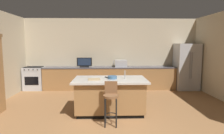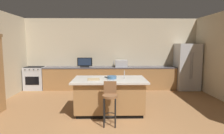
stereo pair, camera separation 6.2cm
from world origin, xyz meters
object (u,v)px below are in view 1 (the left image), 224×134
refrigerator (186,67)px  fruit_bowl (112,77)px  tv_remote (107,77)px  bar_stool_center (111,99)px  cell_phone (98,79)px  microwave (121,63)px  cutting_board (94,79)px  range_oven (34,78)px  tv_monitor (84,63)px  kitchen_island (110,95)px

refrigerator → fruit_bowl: size_ratio=7.66×
refrigerator → tv_remote: bearing=-142.6°
bar_stool_center → cell_phone: size_ratio=6.49×
microwave → cutting_board: bearing=-107.8°
refrigerator → range_oven: 6.11m
refrigerator → cutting_board: size_ratio=5.96×
microwave → cutting_board: (-0.90, -2.80, -0.12)m
bar_stool_center → tv_monitor: bearing=108.9°
cutting_board → microwave: bearing=72.2°
refrigerator → tv_monitor: (-4.08, 0.04, 0.16)m
kitchen_island → cell_phone: bearing=173.3°
microwave → range_oven: bearing=-180.0°
tv_remote → fruit_bowl: bearing=-98.1°
fruit_bowl → refrigerator: bearing=40.5°
cutting_board → bar_stool_center: bearing=-59.4°
range_oven → bar_stool_center: (2.97, -3.50, 0.13)m
fruit_bowl → cutting_board: size_ratio=0.78×
refrigerator → range_oven: (-6.09, 0.09, -0.46)m
microwave → tv_remote: bearing=-102.4°
kitchen_island → cell_phone: size_ratio=12.60×
range_oven → microwave: 3.51m
tv_monitor → fruit_bowl: (1.02, -2.65, -0.13)m
tv_monitor → tv_remote: 2.63m
tv_monitor → fruit_bowl: size_ratio=2.46×
refrigerator → tv_monitor: 4.08m
cutting_board → fruit_bowl: bearing=12.4°
fruit_bowl → tv_remote: 0.22m
bar_stool_center → fruit_bowl: (0.06, 0.80, 0.36)m
kitchen_island → microwave: size_ratio=3.94×
bar_stool_center → cell_phone: bar_stool_center is taller
microwave → tv_remote: size_ratio=2.82×
range_oven → tv_monitor: (2.01, -0.05, 0.62)m
microwave → fruit_bowl: bearing=-99.0°
refrigerator → tv_remote: refrigerator is taller
kitchen_island → cell_phone: (-0.32, 0.04, 0.45)m
microwave → cutting_board: size_ratio=1.56×
kitchen_island → range_oven: bearing=137.7°
kitchen_island → fruit_bowl: size_ratio=7.91×
microwave → fruit_bowl: 2.73m
kitchen_island → refrigerator: (3.12, 2.62, 0.45)m
cell_phone → fruit_bowl: bearing=-13.2°
tv_remote → microwave: bearing=33.2°
refrigerator → bar_stool_center: (-3.12, -3.41, -0.33)m
refrigerator → tv_monitor: refrigerator is taller
kitchen_island → range_oven: range_oven is taller
bar_stool_center → cutting_board: bar_stool_center is taller
kitchen_island → microwave: 2.81m
fruit_bowl → cutting_board: bearing=-167.6°
refrigerator → range_oven: refrigerator is taller
cutting_board → tv_monitor: bearing=101.4°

